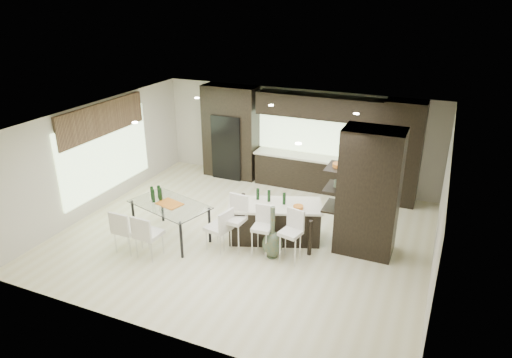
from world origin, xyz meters
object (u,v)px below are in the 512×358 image
at_px(floor_vase, 272,232).
at_px(bench, 275,225).
at_px(stool_mid, 262,236).
at_px(dining_table, 171,221).
at_px(stool_right, 290,242).
at_px(chair_far, 128,232).
at_px(chair_end, 219,231).
at_px(kitchen_island, 275,222).
at_px(chair_near, 149,237).
at_px(stool_left, 235,229).

bearing_deg(floor_vase, bench, 107.74).
xyz_separation_m(stool_mid, bench, (-0.06, 0.90, -0.20)).
height_order(bench, dining_table, dining_table).
distance_m(stool_right, dining_table, 2.76).
distance_m(chair_far, chair_end, 1.92).
distance_m(stool_mid, floor_vase, 0.27).
distance_m(kitchen_island, bench, 0.25).
xyz_separation_m(chair_near, chair_far, (-0.55, 0.00, -0.00)).
bearing_deg(floor_vase, chair_end, -172.02).
bearing_deg(bench, chair_end, -130.03).
xyz_separation_m(stool_mid, dining_table, (-2.13, -0.15, -0.02)).
relative_size(stool_right, bench, 0.72).
height_order(stool_mid, floor_vase, floor_vase).
xyz_separation_m(chair_far, chair_end, (1.74, 0.82, -0.01)).
height_order(dining_table, chair_near, chair_near).
bearing_deg(bench, stool_right, -53.02).
relative_size(kitchen_island, chair_end, 2.29).
relative_size(stool_right, chair_end, 1.01).
relative_size(chair_far, chair_end, 1.01).
bearing_deg(chair_end, stool_mid, -69.42).
relative_size(stool_mid, dining_table, 0.50).
distance_m(kitchen_island, dining_table, 2.31).
xyz_separation_m(stool_right, chair_near, (-2.76, -0.96, 0.00)).
xyz_separation_m(stool_mid, floor_vase, (0.23, 0.01, 0.14)).
height_order(stool_mid, chair_end, chair_end).
bearing_deg(dining_table, chair_near, -74.02).
height_order(stool_right, chair_far, stool_right).
xyz_separation_m(floor_vase, chair_end, (-1.17, -0.16, -0.13)).
height_order(stool_mid, dining_table, stool_mid).
bearing_deg(floor_vase, stool_right, -2.41).
xyz_separation_m(stool_left, stool_mid, (0.62, 0.02, -0.05)).
bearing_deg(stool_mid, bench, 88.68).
bearing_deg(chair_end, stool_left, -56.44).
xyz_separation_m(stool_mid, stool_right, (0.62, -0.01, 0.01)).
distance_m(stool_right, floor_vase, 0.42).
relative_size(kitchen_island, stool_left, 2.07).
xyz_separation_m(kitchen_island, chair_end, (-0.94, -0.88, 0.02)).
bearing_deg(kitchen_island, stool_left, -150.10).
xyz_separation_m(kitchen_island, stool_mid, (0.00, -0.73, 0.02)).
xyz_separation_m(stool_mid, chair_near, (-2.13, -0.97, 0.01)).
bearing_deg(chair_near, chair_end, 37.27).
bearing_deg(chair_end, chair_far, 126.49).
relative_size(kitchen_island, floor_vase, 1.76).
bearing_deg(dining_table, stool_left, 20.84).
bearing_deg(stool_right, stool_left, -166.52).
relative_size(dining_table, chair_far, 1.95).
distance_m(stool_mid, bench, 0.92).
bearing_deg(floor_vase, kitchen_island, 107.50).
distance_m(floor_vase, chair_end, 1.18).
distance_m(stool_left, chair_far, 2.26).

